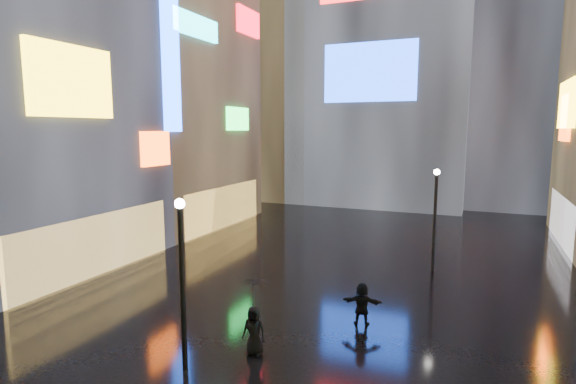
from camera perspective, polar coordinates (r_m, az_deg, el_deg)
The scene contains 10 objects.
ground at distance 24.06m, azimuth 7.58°, elevation -9.39°, with size 140.00×140.00×0.00m, color black.
building_left_mid at distance 27.73m, azimuth -31.63°, elevation 16.85°, with size 10.28×12.70×24.00m.
building_left_far at distance 35.95m, azimuth -15.32°, elevation 13.83°, with size 10.28×12.00×22.00m.
tower_flank_right at distance 49.25m, azimuth 27.56°, elevation 18.66°, with size 12.00×12.00×34.00m, color black.
tower_flank_left at distance 48.85m, azimuth -1.38°, elevation 14.87°, with size 10.00×10.00×26.00m, color black.
lamp_near at distance 13.68m, azimuth -13.30°, elevation -10.19°, with size 0.30×0.30×5.20m.
lamp_far at distance 23.67m, azimuth 18.16°, elevation -2.67°, with size 0.30×0.30×5.20m.
pedestrian_4 at distance 15.01m, azimuth -4.32°, elevation -17.15°, with size 0.77×0.50×1.58m, color black.
pedestrian_5 at distance 17.19m, azimuth 9.37°, elevation -13.87°, with size 1.47×0.47×1.59m, color black.
umbrella_2 at distance 14.52m, azimuth -4.38°, elevation -12.63°, with size 1.03×1.05×0.94m, color black.
Camera 1 is at (6.03, -2.17, 7.17)m, focal length 28.00 mm.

